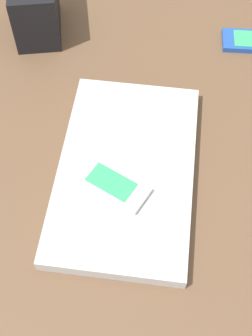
{
  "coord_description": "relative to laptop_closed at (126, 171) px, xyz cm",
  "views": [
    {
      "loc": [
        -34.3,
        1.73,
        67.66
      ],
      "look_at": [
        5.98,
        1.39,
        5.0
      ],
      "focal_mm": 49.49,
      "sensor_mm": 36.0,
      "label": 1
    }
  ],
  "objects": [
    {
      "name": "desk_organizer",
      "position": [
        35.35,
        17.4,
        4.56
      ],
      "size": [
        14.64,
        9.88,
        11.51
      ],
      "primitive_type": "cube",
      "rotation": [
        0.0,
        0.0,
        0.1
      ],
      "color": "black",
      "rests_on": "desk_surface"
    },
    {
      "name": "cell_phone_on_laptop",
      "position": [
        -3.44,
        2.32,
        1.7
      ],
      "size": [
        10.72,
        12.68,
        1.07
      ],
      "color": "silver",
      "rests_on": "laptop_closed"
    },
    {
      "name": "laptop_closed",
      "position": [
        0.0,
        0.0,
        0.0
      ],
      "size": [
        38.55,
        26.42,
        2.39
      ],
      "primitive_type": "cube",
      "rotation": [
        0.0,
        0.0,
        -0.14
      ],
      "color": "#B7BABC",
      "rests_on": "desk_surface"
    },
    {
      "name": "cell_phone_on_desk",
      "position": [
        30.91,
        -25.41,
        -0.62
      ],
      "size": [
        6.88,
        12.01,
        1.22
      ],
      "color": "#1E479E",
      "rests_on": "desk_surface"
    },
    {
      "name": "desk_surface",
      "position": [
        -5.98,
        -1.39,
        -2.7
      ],
      "size": [
        120.0,
        80.0,
        3.0
      ],
      "primitive_type": "cube",
      "color": "brown",
      "rests_on": "ground"
    }
  ]
}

